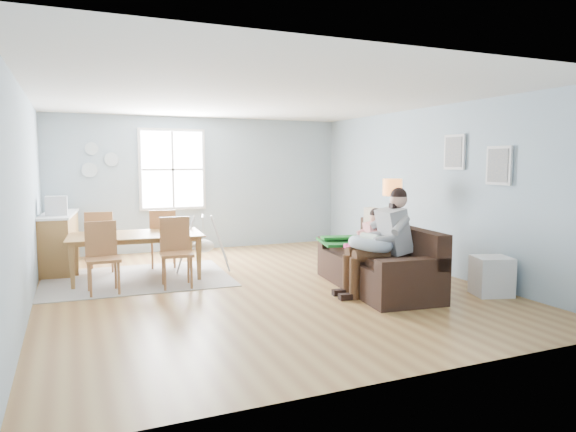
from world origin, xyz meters
name	(u,v)px	position (x,y,z in m)	size (l,w,h in m)	color
room	(260,118)	(0.00, 0.00, 2.42)	(8.40, 9.40, 3.90)	brown
window	(172,169)	(-0.60, 3.46, 1.65)	(1.32, 0.08, 1.62)	silver
pictures	(475,158)	(2.97, -1.05, 1.85)	(0.05, 1.34, 0.74)	silver
wall_plates	(97,160)	(-2.00, 3.47, 1.83)	(0.67, 0.02, 0.66)	#A3BBC3
sofa	(380,266)	(1.52, -0.80, 0.32)	(1.20, 2.32, 0.90)	black
green_throw	(353,241)	(1.52, -0.06, 0.57)	(1.01, 0.83, 0.04)	#155E24
beige_pillow	(377,226)	(1.82, -0.25, 0.82)	(0.15, 0.54, 0.54)	beige
father	(382,238)	(1.35, -1.10, 0.78)	(1.06, 0.53, 1.46)	#97979A
nursing_pillow	(371,244)	(1.18, -1.09, 0.70)	(0.60, 0.60, 0.16)	#AABCD5
infant	(369,238)	(1.18, -1.05, 0.78)	(0.18, 0.39, 0.14)	silver
toddler	(369,234)	(1.46, -0.59, 0.76)	(0.60, 0.35, 0.90)	white
floor_lamp	(392,195)	(2.31, 0.08, 1.26)	(0.31, 0.31, 1.53)	black
storage_cube	(491,276)	(2.69, -1.72, 0.26)	(0.58, 0.54, 0.53)	silver
rug	(137,278)	(-1.60, 1.18, 0.01)	(2.76, 2.10, 0.01)	gray
dining_table	(137,257)	(-1.60, 1.18, 0.35)	(1.98, 1.10, 0.70)	brown
chair_sw	(102,252)	(-2.13, 0.51, 0.56)	(0.46, 0.46, 0.98)	olive
chair_se	(176,247)	(-1.13, 0.47, 0.58)	(0.49, 0.49, 1.00)	olive
chair_nw	(100,237)	(-2.08, 1.88, 0.58)	(0.53, 0.53, 1.01)	olive
chair_ne	(163,235)	(-1.09, 1.84, 0.57)	(0.51, 0.51, 1.00)	olive
counter	(60,241)	(-2.70, 2.43, 0.48)	(0.67, 1.73, 0.95)	brown
monitor	(56,206)	(-2.72, 2.11, 1.10)	(0.33, 0.31, 0.31)	silver
baby_swing	(203,245)	(-0.46, 1.56, 0.40)	(1.06, 1.07, 0.89)	silver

